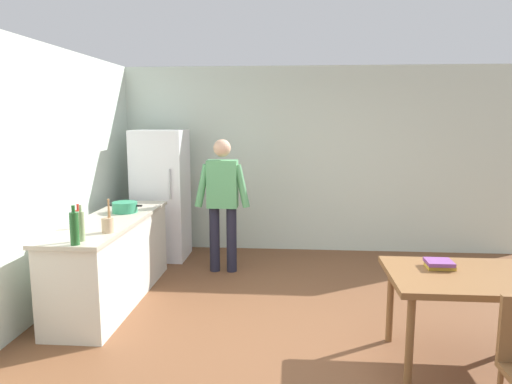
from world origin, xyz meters
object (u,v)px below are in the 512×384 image
(bottle_vinegar_tall, at_px, (81,226))
(bottle_wine_green, at_px, (74,228))
(utensil_jar, at_px, (108,224))
(book_stack, at_px, (439,264))
(cooking_pot, at_px, (125,207))
(refrigerator, at_px, (161,195))
(bottle_sauce_red, at_px, (78,219))
(dining_table, at_px, (479,284))
(person, at_px, (223,197))

(bottle_vinegar_tall, xyz_separation_m, bottle_wine_green, (-0.00, -0.13, 0.01))
(utensil_jar, height_order, bottle_vinegar_tall, same)
(utensil_jar, height_order, book_stack, utensil_jar)
(cooking_pot, bearing_deg, utensil_jar, -79.19)
(bottle_vinegar_tall, bearing_deg, refrigerator, 90.15)
(bottle_vinegar_tall, distance_m, bottle_wine_green, 0.13)
(refrigerator, distance_m, cooking_pot, 1.26)
(cooking_pot, distance_m, bottle_vinegar_tall, 1.26)
(bottle_wine_green, bearing_deg, utensil_jar, 76.00)
(cooking_pot, bearing_deg, book_stack, -22.90)
(bottle_sauce_red, xyz_separation_m, book_stack, (3.27, -0.52, -0.21))
(refrigerator, distance_m, bottle_sauce_red, 2.06)
(bottle_sauce_red, relative_size, bottle_wine_green, 0.71)
(utensil_jar, distance_m, bottle_vinegar_tall, 0.34)
(dining_table, bearing_deg, bottle_vinegar_tall, 176.63)
(person, relative_size, bottle_wine_green, 5.00)
(refrigerator, distance_m, utensil_jar, 2.20)
(dining_table, relative_size, cooking_pot, 3.50)
(book_stack, bearing_deg, bottle_wine_green, -178.68)
(person, relative_size, bottle_sauce_red, 7.08)
(dining_table, relative_size, book_stack, 6.32)
(utensil_jar, xyz_separation_m, bottle_vinegar_tall, (-0.11, -0.31, 0.06))
(refrigerator, xyz_separation_m, bottle_sauce_red, (-0.24, -2.05, 0.10))
(utensil_jar, distance_m, book_stack, 2.95)
(dining_table, relative_size, utensil_jar, 4.37)
(bottle_vinegar_tall, bearing_deg, person, 64.21)
(bottle_vinegar_tall, bearing_deg, utensil_jar, 71.00)
(dining_table, xyz_separation_m, bottle_vinegar_tall, (-3.29, 0.19, 0.36))
(refrigerator, bearing_deg, book_stack, -40.19)
(person, bearing_deg, book_stack, -43.97)
(bottle_sauce_red, bearing_deg, bottle_vinegar_tall, -62.14)
(utensil_jar, bearing_deg, bottle_sauce_red, 157.17)
(cooking_pot, bearing_deg, bottle_vinegar_tall, -86.72)
(refrigerator, height_order, cooking_pot, refrigerator)
(bottle_wine_green, height_order, book_stack, bottle_wine_green)
(bottle_sauce_red, distance_m, book_stack, 3.32)
(utensil_jar, height_order, bottle_wine_green, bottle_wine_green)
(bottle_wine_green, relative_size, book_stack, 1.54)
(book_stack, bearing_deg, bottle_vinegar_tall, 178.94)
(cooking_pot, relative_size, utensil_jar, 1.25)
(dining_table, relative_size, bottle_wine_green, 4.12)
(person, relative_size, dining_table, 1.21)
(refrigerator, relative_size, bottle_vinegar_tall, 5.62)
(utensil_jar, relative_size, bottle_sauce_red, 1.33)
(book_stack, bearing_deg, person, 136.03)
(dining_table, bearing_deg, book_stack, 152.72)
(book_stack, bearing_deg, refrigerator, 139.81)
(bottle_sauce_red, bearing_deg, book_stack, -8.98)
(dining_table, height_order, bottle_sauce_red, bottle_sauce_red)
(bottle_vinegar_tall, relative_size, book_stack, 1.45)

